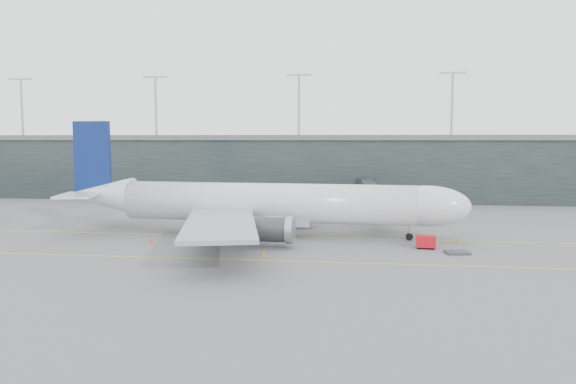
# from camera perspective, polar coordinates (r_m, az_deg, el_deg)

# --- Properties ---
(ground) EXTENTS (320.00, 320.00, 0.00)m
(ground) POSITION_cam_1_polar(r_m,az_deg,el_deg) (87.73, -5.63, -4.00)
(ground) COLOR #545358
(ground) RESTS_ON ground
(taxiline_a) EXTENTS (160.00, 0.25, 0.02)m
(taxiline_a) POSITION_cam_1_polar(r_m,az_deg,el_deg) (83.89, -6.25, -4.43)
(taxiline_a) COLOR gold
(taxiline_a) RESTS_ON ground
(taxiline_b) EXTENTS (160.00, 0.25, 0.02)m
(taxiline_b) POSITION_cam_1_polar(r_m,az_deg,el_deg) (68.73, -9.41, -6.67)
(taxiline_b) COLOR gold
(taxiline_b) RESTS_ON ground
(taxiline_lead_main) EXTENTS (0.25, 60.00, 0.02)m
(taxiline_lead_main) POSITION_cam_1_polar(r_m,az_deg,el_deg) (106.29, -0.57, -2.31)
(taxiline_lead_main) COLOR gold
(taxiline_lead_main) RESTS_ON ground
(terminal) EXTENTS (240.00, 36.00, 29.00)m
(terminal) POSITION_cam_1_polar(r_m,az_deg,el_deg) (143.80, -0.45, 2.76)
(terminal) COLOR black
(terminal) RESTS_ON ground
(main_aircraft) EXTENTS (60.80, 57.10, 17.05)m
(main_aircraft) POSITION_cam_1_polar(r_m,az_deg,el_deg) (82.83, -2.35, -1.19)
(main_aircraft) COLOR silver
(main_aircraft) RESTS_ON ground
(jet_bridge) EXTENTS (4.91, 42.17, 5.73)m
(jet_bridge) POSITION_cam_1_polar(r_m,az_deg,el_deg) (107.51, 8.62, 0.01)
(jet_bridge) COLOR #26272B
(jet_bridge) RESTS_ON ground
(gse_cart) EXTENTS (2.69, 1.88, 1.72)m
(gse_cart) POSITION_cam_1_polar(r_m,az_deg,el_deg) (75.76, 13.83, -4.90)
(gse_cart) COLOR #B10C17
(gse_cart) RESTS_ON ground
(baggage_dolly) EXTENTS (3.16, 2.70, 0.28)m
(baggage_dolly) POSITION_cam_1_polar(r_m,az_deg,el_deg) (73.65, 16.81, -5.89)
(baggage_dolly) COLOR #343439
(baggage_dolly) RESTS_ON ground
(uld_a) EXTENTS (2.27, 1.96, 1.81)m
(uld_a) POSITION_cam_1_polar(r_m,az_deg,el_deg) (98.11, -7.84, -2.46)
(uld_a) COLOR #36353A
(uld_a) RESTS_ON ground
(uld_b) EXTENTS (2.77, 2.48, 2.09)m
(uld_b) POSITION_cam_1_polar(r_m,az_deg,el_deg) (99.01, -5.63, -2.28)
(uld_b) COLOR #36353A
(uld_b) RESTS_ON ground
(uld_c) EXTENTS (2.74, 2.48, 2.04)m
(uld_c) POSITION_cam_1_polar(r_m,az_deg,el_deg) (97.79, -4.70, -2.38)
(uld_c) COLOR #36353A
(uld_c) RESTS_ON ground
(cone_nose) EXTENTS (0.47, 0.47, 0.75)m
(cone_nose) POSITION_cam_1_polar(r_m,az_deg,el_deg) (81.77, 16.90, -4.64)
(cone_nose) COLOR #CA6E0B
(cone_nose) RESTS_ON ground
(cone_wing_stbd) EXTENTS (0.44, 0.44, 0.71)m
(cone_wing_stbd) POSITION_cam_1_polar(r_m,az_deg,el_deg) (68.93, -2.50, -6.28)
(cone_wing_stbd) COLOR orange
(cone_wing_stbd) RESTS_ON ground
(cone_wing_port) EXTENTS (0.38, 0.38, 0.61)m
(cone_wing_port) POSITION_cam_1_polar(r_m,az_deg,el_deg) (98.67, 0.40, -2.74)
(cone_wing_port) COLOR orange
(cone_wing_port) RESTS_ON ground
(cone_tail) EXTENTS (0.43, 0.43, 0.69)m
(cone_tail) POSITION_cam_1_polar(r_m,az_deg,el_deg) (80.50, -13.68, -4.73)
(cone_tail) COLOR red
(cone_tail) RESTS_ON ground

